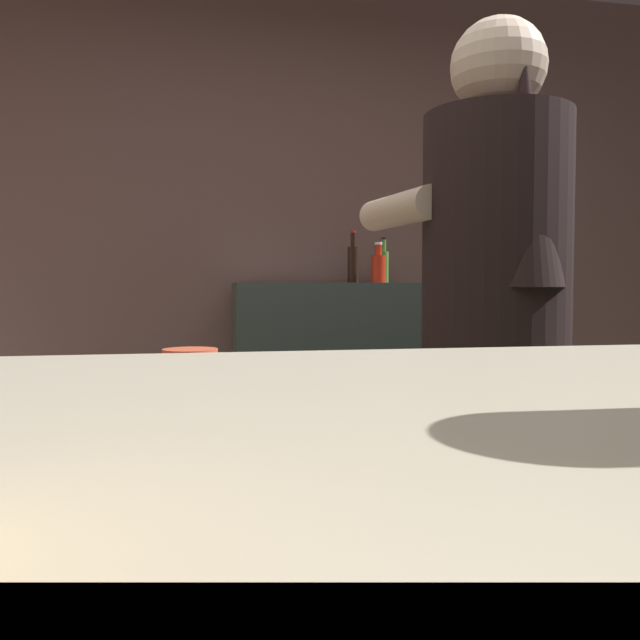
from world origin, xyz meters
The scene contains 10 objects.
wall_back centered at (0.00, 2.20, 1.35)m, with size 5.20×0.10×2.70m, color brown.
prep_counter centered at (0.35, 0.65, 0.44)m, with size 2.10×0.60×0.89m, color #4F3935.
back_shelf centered at (0.25, 1.92, 0.57)m, with size 0.87×0.36×1.14m, color #323E38.
bartender centered at (0.32, 0.20, 1.01)m, with size 0.46×0.54×1.73m.
knife_block centered at (0.70, 0.69, 0.99)m, with size 0.10×0.08×0.26m.
mixing_bowl centered at (-0.39, 0.76, 0.91)m, with size 0.16×0.16×0.05m, color #CF5437.
chefs_knife centered at (0.60, 0.60, 0.89)m, with size 0.24×0.03×0.01m, color silver.
bottle_vinegar centered at (0.52, 1.91, 1.21)m, with size 0.07×0.07×0.20m.
bottle_olive_oil centered at (0.41, 1.97, 1.24)m, with size 0.05×0.05×0.26m.
bottle_soy centered at (0.58, 2.02, 1.23)m, with size 0.05×0.05×0.23m.
Camera 1 is at (-0.38, -1.24, 1.12)m, focal length 37.16 mm.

